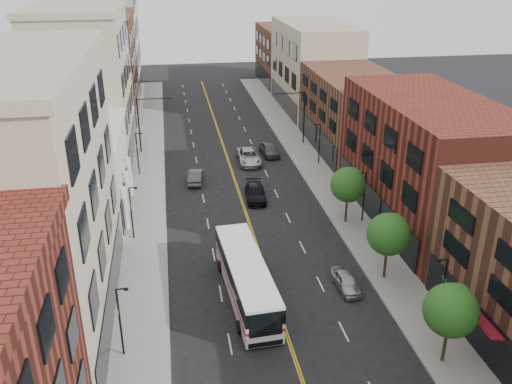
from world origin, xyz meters
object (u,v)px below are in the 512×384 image
car_parked_far (346,281)px  car_lane_c (269,149)px  city_bus (246,277)px  car_lane_b (249,156)px  car_lane_a (255,193)px  car_lane_behind (195,176)px

car_parked_far → car_lane_c: (-0.30, 31.17, 0.16)m
city_bus → car_lane_b: 29.15m
car_lane_a → car_lane_c: bearing=77.3°
car_lane_a → car_lane_b: size_ratio=0.86×
city_bus → car_lane_behind: bearing=92.4°
car_parked_far → car_lane_c: 31.17m
car_lane_behind → car_lane_b: (7.02, 5.33, 0.10)m
car_parked_far → car_lane_b: 29.05m
car_lane_b → car_parked_far: bearing=-82.7°
car_lane_b → car_lane_c: 3.79m
car_lane_behind → city_bus: bearing=103.3°
car_parked_far → car_lane_c: car_lane_c is taller
city_bus → car_parked_far: (7.90, -0.09, -1.19)m
car_lane_a → car_lane_c: size_ratio=1.07×
car_parked_far → car_lane_c: bearing=87.5°
car_lane_a → car_lane_b: (0.99, 11.07, 0.09)m
city_bus → car_lane_c: size_ratio=2.62×
car_lane_behind → car_lane_a: size_ratio=0.87×
car_parked_far → car_lane_b: bearing=93.5°
car_lane_a → car_lane_behind: bearing=140.3°
city_bus → car_lane_a: (3.60, 17.70, -1.11)m
city_bus → car_lane_c: 32.01m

